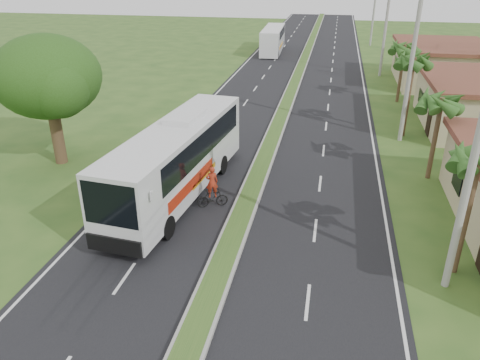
# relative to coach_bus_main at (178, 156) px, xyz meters

# --- Properties ---
(ground) EXTENTS (180.00, 180.00, 0.00)m
(ground) POSITION_rel_coach_bus_main_xyz_m (3.60, -7.19, -2.21)
(ground) COLOR #2C4F1D
(ground) RESTS_ON ground
(road_asphalt) EXTENTS (14.00, 160.00, 0.02)m
(road_asphalt) POSITION_rel_coach_bus_main_xyz_m (3.60, 12.81, -2.20)
(road_asphalt) COLOR black
(road_asphalt) RESTS_ON ground
(median_strip) EXTENTS (1.20, 160.00, 0.18)m
(median_strip) POSITION_rel_coach_bus_main_xyz_m (3.60, 12.81, -2.11)
(median_strip) COLOR gray
(median_strip) RESTS_ON ground
(lane_edge_left) EXTENTS (0.12, 160.00, 0.01)m
(lane_edge_left) POSITION_rel_coach_bus_main_xyz_m (-3.10, 12.81, -2.21)
(lane_edge_left) COLOR silver
(lane_edge_left) RESTS_ON ground
(lane_edge_right) EXTENTS (0.12, 160.00, 0.01)m
(lane_edge_right) POSITION_rel_coach_bus_main_xyz_m (10.30, 12.81, -2.21)
(lane_edge_right) COLOR silver
(lane_edge_right) RESTS_ON ground
(shop_mid) EXTENTS (7.60, 10.60, 3.67)m
(shop_mid) POSITION_rel_coach_bus_main_xyz_m (17.60, 14.81, -0.36)
(shop_mid) COLOR tan
(shop_mid) RESTS_ON ground
(shop_far) EXTENTS (8.60, 11.60, 3.82)m
(shop_far) POSITION_rel_coach_bus_main_xyz_m (17.60, 28.81, -0.28)
(shop_far) COLOR tan
(shop_far) RESTS_ON ground
(palm_verge_a) EXTENTS (2.40, 2.40, 5.45)m
(palm_verge_a) POSITION_rel_coach_bus_main_xyz_m (12.60, -4.19, 2.53)
(palm_verge_a) COLOR #473321
(palm_verge_a) RESTS_ON ground
(palm_verge_b) EXTENTS (2.40, 2.40, 5.05)m
(palm_verge_b) POSITION_rel_coach_bus_main_xyz_m (13.00, 4.81, 2.15)
(palm_verge_b) COLOR #473321
(palm_verge_b) RESTS_ON ground
(palm_verge_c) EXTENTS (2.40, 2.40, 5.85)m
(palm_verge_c) POSITION_rel_coach_bus_main_xyz_m (12.40, 11.81, 2.91)
(palm_verge_c) COLOR #473321
(palm_verge_c) RESTS_ON ground
(palm_verge_d) EXTENTS (2.40, 2.40, 5.25)m
(palm_verge_d) POSITION_rel_coach_bus_main_xyz_m (12.90, 20.81, 2.34)
(palm_verge_d) COLOR #473321
(palm_verge_d) RESTS_ON ground
(shade_tree) EXTENTS (6.30, 6.00, 7.54)m
(shade_tree) POSITION_rel_coach_bus_main_xyz_m (-8.51, 2.83, 2.82)
(shade_tree) COLOR #473321
(shade_tree) RESTS_ON ground
(utility_pole_a) EXTENTS (1.60, 0.28, 11.00)m
(utility_pole_a) POSITION_rel_coach_bus_main_xyz_m (12.10, -5.19, 3.46)
(utility_pole_a) COLOR gray
(utility_pole_a) RESTS_ON ground
(utility_pole_b) EXTENTS (3.20, 0.28, 12.00)m
(utility_pole_b) POSITION_rel_coach_bus_main_xyz_m (12.07, 10.81, 4.04)
(utility_pole_b) COLOR gray
(utility_pole_b) RESTS_ON ground
(utility_pole_c) EXTENTS (1.60, 0.28, 11.00)m
(utility_pole_c) POSITION_rel_coach_bus_main_xyz_m (12.10, 30.81, 3.46)
(utility_pole_c) COLOR gray
(utility_pole_c) RESTS_ON ground
(utility_pole_d) EXTENTS (1.60, 0.28, 10.50)m
(utility_pole_d) POSITION_rel_coach_bus_main_xyz_m (12.10, 50.81, 3.21)
(utility_pole_d) COLOR gray
(utility_pole_d) RESTS_ON ground
(coach_bus_main) EXTENTS (3.86, 12.64, 4.02)m
(coach_bus_main) POSITION_rel_coach_bus_main_xyz_m (0.00, 0.00, 0.00)
(coach_bus_main) COLOR silver
(coach_bus_main) RESTS_ON ground
(coach_bus_far) EXTENTS (2.77, 10.86, 3.14)m
(coach_bus_far) POSITION_rel_coach_bus_main_xyz_m (-0.94, 42.73, -0.43)
(coach_bus_far) COLOR silver
(coach_bus_far) RESTS_ON ground
(motorcyclist) EXTENTS (1.60, 1.03, 2.17)m
(motorcyclist) POSITION_rel_coach_bus_main_xyz_m (1.98, -0.91, -1.41)
(motorcyclist) COLOR black
(motorcyclist) RESTS_ON ground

